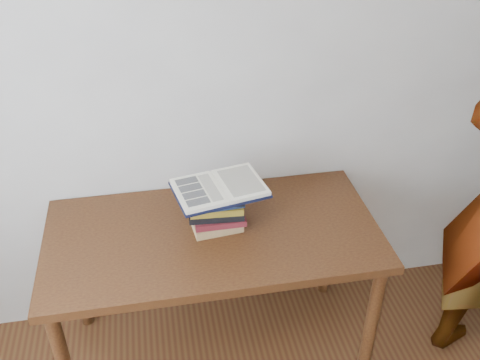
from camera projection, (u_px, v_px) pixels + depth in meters
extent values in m
cube|color=silver|center=(198.00, 83.00, 2.32)|extent=(3.50, 0.04, 2.60)
cube|color=#4F2F13|center=(213.00, 235.00, 2.32)|extent=(1.44, 0.72, 0.04)
cylinder|color=#4F2F13|center=(371.00, 327.00, 2.39)|extent=(0.06, 0.06, 0.73)
cylinder|color=#4F2F13|center=(77.00, 272.00, 2.68)|extent=(0.06, 0.06, 0.73)
cylinder|color=#4F2F13|center=(328.00, 240.00, 2.88)|extent=(0.06, 0.06, 0.73)
cube|color=#9F7152|center=(216.00, 222.00, 2.33)|extent=(0.22, 0.18, 0.04)
cube|color=maroon|center=(219.00, 216.00, 2.31)|extent=(0.22, 0.15, 0.03)
cube|color=black|center=(216.00, 209.00, 2.31)|extent=(0.24, 0.18, 0.03)
cube|color=olive|center=(216.00, 203.00, 2.28)|extent=(0.23, 0.17, 0.03)
cube|color=#1A254F|center=(215.00, 197.00, 2.27)|extent=(0.23, 0.18, 0.03)
cube|color=black|center=(216.00, 194.00, 2.24)|extent=(0.24, 0.17, 0.03)
cube|color=black|center=(219.00, 190.00, 2.23)|extent=(0.41, 0.33, 0.01)
cube|color=#ECE7CC|center=(198.00, 192.00, 2.20)|extent=(0.22, 0.28, 0.02)
cube|color=#ECE7CC|center=(240.00, 182.00, 2.26)|extent=(0.22, 0.28, 0.02)
cylinder|color=#ECE7CC|center=(219.00, 187.00, 2.23)|extent=(0.06, 0.24, 0.01)
cube|color=black|center=(187.00, 181.00, 2.25)|extent=(0.10, 0.06, 0.00)
cube|color=black|center=(190.00, 188.00, 2.21)|extent=(0.10, 0.06, 0.00)
cube|color=black|center=(194.00, 195.00, 2.17)|extent=(0.10, 0.06, 0.00)
cube|color=black|center=(198.00, 202.00, 2.13)|extent=(0.10, 0.06, 0.00)
cube|color=#BBB8A2|center=(210.00, 187.00, 2.21)|extent=(0.08, 0.21, 0.00)
cube|color=#BBB8A2|center=(241.00, 180.00, 2.25)|extent=(0.18, 0.23, 0.00)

